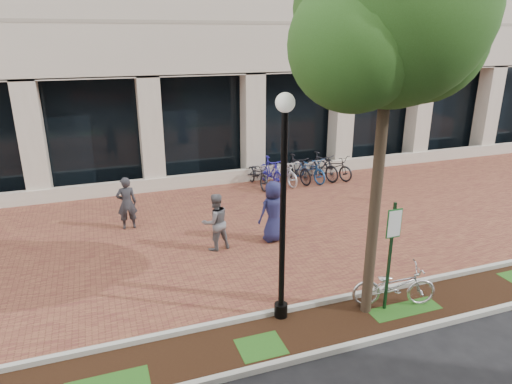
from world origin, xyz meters
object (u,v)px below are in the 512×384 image
object	(u,v)px
parking_sign	(392,244)
pedestrian_mid	(215,222)
lamppost	(283,200)
locked_bicycle	(394,286)
bollard	(375,188)
bike_rack_cluster	(297,170)
street_tree	(393,21)
pedestrian_right	(273,212)
pedestrian_left	(127,203)

from	to	relation	value
parking_sign	pedestrian_mid	size ratio (longest dim) A/B	1.53
lamppost	locked_bicycle	xyz separation A→B (m)	(2.45, -0.42, -2.13)
bollard	bike_rack_cluster	xyz separation A→B (m)	(-1.73, 2.82, 0.07)
street_tree	pedestrian_right	size ratio (longest dim) A/B	4.38
parking_sign	street_tree	bearing A→B (deg)	160.20
pedestrian_mid	lamppost	bearing A→B (deg)	85.41
lamppost	pedestrian_right	xyz separation A→B (m)	(1.23, 3.53, -1.72)
parking_sign	pedestrian_right	size ratio (longest dim) A/B	1.38
parking_sign	pedestrian_mid	xyz separation A→B (m)	(-2.65, 4.05, -0.75)
lamppost	locked_bicycle	size ratio (longest dim) A/B	2.55
pedestrian_mid	pedestrian_right	world-z (taller)	pedestrian_right
parking_sign	lamppost	xyz separation A→B (m)	(-2.20, 0.51, 1.05)
pedestrian_left	pedestrian_right	distance (m)	4.44
pedestrian_left	bollard	xyz separation A→B (m)	(8.44, -0.35, -0.36)
pedestrian_mid	pedestrian_right	xyz separation A→B (m)	(1.68, -0.01, 0.08)
parking_sign	pedestrian_left	xyz separation A→B (m)	(-4.78, 6.31, -0.74)
lamppost	bike_rack_cluster	xyz separation A→B (m)	(4.13, 8.28, -2.08)
locked_bicycle	bike_rack_cluster	xyz separation A→B (m)	(1.68, 8.69, 0.04)
parking_sign	bike_rack_cluster	bearing A→B (deg)	77.25
bollard	locked_bicycle	bearing A→B (deg)	-120.11
parking_sign	street_tree	world-z (taller)	street_tree
pedestrian_left	pedestrian_mid	distance (m)	3.11
parking_sign	pedestrian_left	world-z (taller)	parking_sign
street_tree	bollard	bearing A→B (deg)	55.47
parking_sign	street_tree	xyz separation A→B (m)	(-0.36, 0.13, 4.24)
parking_sign	pedestrian_mid	world-z (taller)	parking_sign
bollard	bike_rack_cluster	bearing A→B (deg)	121.47
locked_bicycle	bollard	size ratio (longest dim) A/B	2.05
lamppost	street_tree	distance (m)	3.71
locked_bicycle	lamppost	bearing A→B (deg)	97.56
street_tree	pedestrian_left	bearing A→B (deg)	125.57
locked_bicycle	pedestrian_right	world-z (taller)	pedestrian_right
street_tree	bike_rack_cluster	world-z (taller)	street_tree
pedestrian_mid	bollard	world-z (taller)	pedestrian_mid
pedestrian_mid	bike_rack_cluster	distance (m)	6.59
street_tree	bike_rack_cluster	xyz separation A→B (m)	(2.29, 8.66, -5.28)
pedestrian_left	bike_rack_cluster	xyz separation A→B (m)	(6.71, 2.47, -0.29)
street_tree	bike_rack_cluster	size ratio (longest dim) A/B	1.79
pedestrian_left	pedestrian_mid	xyz separation A→B (m)	(2.14, -2.26, -0.01)
street_tree	pedestrian_right	xyz separation A→B (m)	(-0.61, 3.92, -4.91)
parking_sign	lamppost	distance (m)	2.49
street_tree	pedestrian_mid	world-z (taller)	street_tree
locked_bicycle	street_tree	bearing A→B (deg)	104.28
street_tree	pedestrian_left	world-z (taller)	street_tree
street_tree	locked_bicycle	world-z (taller)	street_tree
parking_sign	street_tree	size ratio (longest dim) A/B	0.32
lamppost	street_tree	size ratio (longest dim) A/B	0.60
lamppost	bike_rack_cluster	size ratio (longest dim) A/B	1.07
parking_sign	bike_rack_cluster	xyz separation A→B (m)	(1.93, 8.79, -1.03)
street_tree	pedestrian_mid	bearing A→B (deg)	120.26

